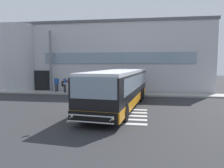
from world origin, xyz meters
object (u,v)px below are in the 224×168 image
passenger_at_curb_edge (72,84)px  passenger_near_column (57,83)px  bus_main_foreground (120,89)px  passenger_by_doorway (65,83)px  entry_support_column (51,61)px  safety_bollard_yellow (137,92)px

passenger_at_curb_edge → passenger_near_column: bearing=162.5°
bus_main_foreground → passenger_at_curb_edge: 8.29m
bus_main_foreground → passenger_at_curb_edge: bearing=133.5°
bus_main_foreground → passenger_by_doorway: bearing=137.2°
bus_main_foreground → passenger_at_curb_edge: (-5.71, 6.01, -0.26)m
passenger_near_column → passenger_at_curb_edge: bearing=-17.5°
entry_support_column → bus_main_foreground: 11.24m
passenger_near_column → passenger_at_curb_edge: 2.10m
passenger_by_doorway → passenger_at_curb_edge: (0.80, -0.03, -0.03)m
entry_support_column → passenger_near_column: entry_support_column is taller
passenger_near_column → passenger_by_doorway: 1.34m
passenger_near_column → safety_bollard_yellow: size_ratio=1.86×
bus_main_foreground → passenger_near_column: size_ratio=7.29×
entry_support_column → passenger_by_doorway: bearing=-26.3°
bus_main_foreground → passenger_near_column: bus_main_foreground is taller
entry_support_column → bus_main_foreground: size_ratio=0.54×
passenger_at_curb_edge → safety_bollard_yellow: 6.84m
entry_support_column → passenger_by_doorway: size_ratio=3.94×
entry_support_column → passenger_at_curb_edge: size_ratio=3.94×
bus_main_foreground → safety_bollard_yellow: bus_main_foreground is taller
passenger_by_doorway → safety_bollard_yellow: bearing=-6.1°
entry_support_column → passenger_near_column: 2.53m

